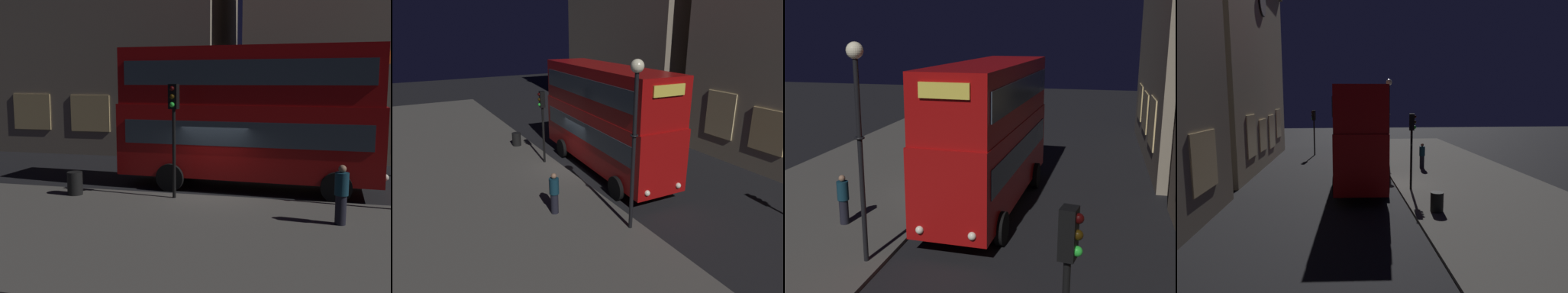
# 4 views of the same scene
# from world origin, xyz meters

# --- Properties ---
(ground_plane) EXTENTS (80.00, 80.00, 0.00)m
(ground_plane) POSITION_xyz_m (0.00, 0.00, 0.00)
(ground_plane) COLOR black
(sidewalk_slab) EXTENTS (44.00, 8.54, 0.12)m
(sidewalk_slab) POSITION_xyz_m (0.00, -4.85, 0.06)
(sidewalk_slab) COLOR #4C4944
(sidewalk_slab) RESTS_ON ground
(double_decker_bus) EXTENTS (10.09, 3.14, 5.44)m
(double_decker_bus) POSITION_xyz_m (1.06, 1.31, 3.05)
(double_decker_bus) COLOR #9E0C0C
(double_decker_bus) RESTS_ON ground
(traffic_light_near_kerb) EXTENTS (0.35, 0.38, 3.95)m
(traffic_light_near_kerb) POSITION_xyz_m (-1.16, -1.22, 2.96)
(traffic_light_near_kerb) COLOR black
(traffic_light_near_kerb) RESTS_ON sidewalk_slab
(traffic_light_far_side) EXTENTS (0.36, 0.39, 3.88)m
(traffic_light_far_side) POSITION_xyz_m (11.33, 4.80, 2.79)
(traffic_light_far_side) COLOR black
(traffic_light_far_side) RESTS_ON ground
(street_lamp) EXTENTS (0.45, 0.45, 6.14)m
(street_lamp) POSITION_xyz_m (6.70, -1.08, 4.35)
(street_lamp) COLOR black
(street_lamp) RESTS_ON sidewalk_slab
(pedestrian) EXTENTS (0.39, 0.39, 1.72)m
(pedestrian) POSITION_xyz_m (4.30, -3.07, 1.00)
(pedestrian) COLOR black
(pedestrian) RESTS_ON sidewalk_slab
(litter_bin) EXTENTS (0.55, 0.55, 0.82)m
(litter_bin) POSITION_xyz_m (-4.76, -1.58, 0.53)
(litter_bin) COLOR black
(litter_bin) RESTS_ON sidewalk_slab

